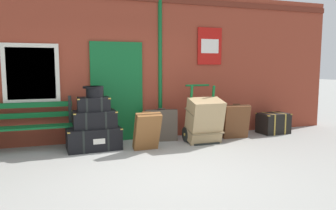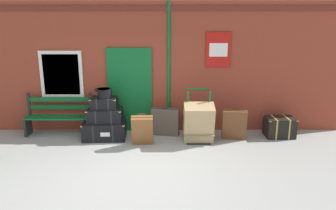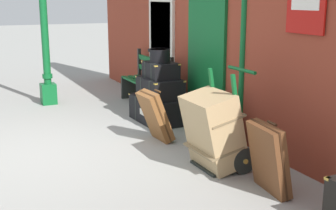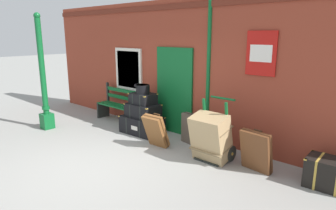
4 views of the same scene
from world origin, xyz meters
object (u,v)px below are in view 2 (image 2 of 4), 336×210
suitcase_olive (236,125)px  large_brown_trunk (200,123)px  corner_trunk (281,127)px  steamer_trunk_top (106,103)px  suitcase_charcoal (144,130)px  suitcase_tan (167,122)px  round_hatbox (106,93)px  steamer_trunk_base (106,130)px  platform_bench (61,117)px  porters_trolley (199,129)px  steamer_trunk_middle (107,115)px

suitcase_olive → large_brown_trunk: bearing=-169.0°
suitcase_olive → corner_trunk: (1.15, 0.23, -0.14)m
steamer_trunk_top → suitcase_charcoal: size_ratio=0.83×
suitcase_charcoal → suitcase_tan: 0.86m
suitcase_olive → round_hatbox: bearing=177.7°
steamer_trunk_base → steamer_trunk_top: 0.66m
platform_bench → large_brown_trunk: size_ratio=1.67×
platform_bench → large_brown_trunk: (3.39, -0.57, 0.03)m
porters_trolley → suitcase_olive: porters_trolley is taller
steamer_trunk_middle → corner_trunk: bearing=1.3°
platform_bench → suitcase_charcoal: (2.10, -0.77, -0.07)m
platform_bench → large_brown_trunk: 3.43m
round_hatbox → steamer_trunk_top: bearing=129.0°
round_hatbox → suitcase_olive: (3.04, -0.12, -0.75)m
steamer_trunk_top → steamer_trunk_middle: bearing=-58.0°
suitcase_charcoal → platform_bench: bearing=159.9°
porters_trolley → suitcase_tan: porters_trolley is taller
suitcase_charcoal → corner_trunk: 3.34m
steamer_trunk_base → round_hatbox: 0.91m
porters_trolley → large_brown_trunk: (0.00, -0.17, 0.21)m
steamer_trunk_middle → suitcase_olive: 3.06m
steamer_trunk_base → suitcase_olive: bearing=-2.1°
suitcase_tan → steamer_trunk_middle: bearing=-171.9°
suitcase_tan → corner_trunk: size_ratio=1.00×
steamer_trunk_top → suitcase_tan: (1.43, 0.19, -0.53)m
platform_bench → suitcase_charcoal: bearing=-20.1°
steamer_trunk_top → platform_bench: bearing=167.6°
steamer_trunk_base → suitcase_charcoal: suitcase_charcoal is taller
platform_bench → suitcase_olive: bearing=-5.5°
steamer_trunk_middle → large_brown_trunk: (2.19, -0.30, -0.10)m
steamer_trunk_base → steamer_trunk_top: steamer_trunk_top is taller
large_brown_trunk → suitcase_olive: 0.88m
platform_bench → round_hatbox: bearing=-13.4°
platform_bench → porters_trolley: size_ratio=1.33×
suitcase_charcoal → corner_trunk: suitcase_charcoal is taller
steamer_trunk_middle → round_hatbox: size_ratio=2.09×
steamer_trunk_top → suitcase_charcoal: (0.92, -0.51, -0.50)m
large_brown_trunk → suitcase_charcoal: (-1.28, -0.20, -0.11)m
steamer_trunk_base → suitcase_tan: 1.47m
platform_bench → suitcase_charcoal: size_ratio=2.14×
platform_bench → suitcase_olive: (4.24, -0.41, -0.07)m
corner_trunk → porters_trolley: bearing=-173.7°
suitcase_tan → corner_trunk: (2.78, -0.10, -0.10)m
large_brown_trunk → suitcase_olive: (0.85, 0.17, -0.10)m
suitcase_charcoal → suitcase_olive: (2.14, 0.36, 0.01)m
steamer_trunk_top → suitcase_charcoal: steamer_trunk_top is taller
steamer_trunk_base → large_brown_trunk: large_brown_trunk is taller
suitcase_charcoal → steamer_trunk_middle: bearing=151.7°
porters_trolley → large_brown_trunk: bearing=-90.0°
platform_bench → suitcase_olive: 4.26m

